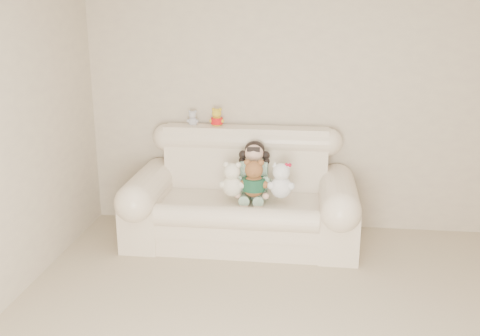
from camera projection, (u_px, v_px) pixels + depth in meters
name	position (u px, v px, depth m)	size (l,w,h in m)	color
wall_back	(319.00, 97.00, 5.21)	(4.50, 4.50, 0.00)	#BAA894
sofa	(241.00, 190.00, 5.03)	(2.10, 0.95, 1.03)	beige
seated_child	(254.00, 169.00, 5.04)	(0.32, 0.39, 0.54)	#2D7B4B
brown_teddy	(254.00, 175.00, 4.84)	(0.26, 0.20, 0.40)	brown
white_cat	(281.00, 177.00, 4.81)	(0.25, 0.19, 0.38)	white
cream_teddy	(232.00, 176.00, 4.85)	(0.24, 0.18, 0.37)	white
yellow_mini_bear	(217.00, 116.00, 5.25)	(0.14, 0.11, 0.22)	yellow
grey_mini_plush	(193.00, 117.00, 5.30)	(0.12, 0.09, 0.19)	silver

